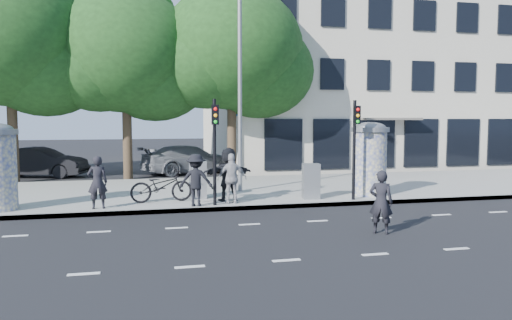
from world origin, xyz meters
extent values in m
plane|color=black|center=(0.00, 0.00, 0.00)|extent=(120.00, 120.00, 0.00)
cube|color=gray|center=(0.00, 7.50, 0.07)|extent=(40.00, 8.00, 0.15)
cube|color=slate|center=(0.00, 3.55, 0.07)|extent=(40.00, 0.10, 0.16)
cube|color=silver|center=(0.00, -2.20, 0.00)|extent=(32.00, 0.12, 0.01)
cube|color=silver|center=(0.00, 1.40, 0.00)|extent=(32.00, 0.12, 0.01)
cylinder|color=beige|center=(5.20, 4.70, 1.30)|extent=(1.20, 1.20, 2.30)
cylinder|color=slate|center=(5.20, 4.70, 2.53)|extent=(1.36, 1.36, 0.16)
ellipsoid|color=slate|center=(5.20, 4.70, 2.61)|extent=(1.10, 1.10, 0.38)
cylinder|color=black|center=(-0.60, 3.85, 1.85)|extent=(0.11, 0.11, 3.40)
cube|color=black|center=(-0.60, 3.67, 3.05)|extent=(0.22, 0.14, 0.62)
cylinder|color=black|center=(4.20, 3.85, 1.85)|extent=(0.11, 0.11, 3.40)
cube|color=black|center=(4.20, 3.67, 3.05)|extent=(0.22, 0.14, 0.62)
cylinder|color=slate|center=(0.80, 6.70, 4.15)|extent=(0.16, 0.16, 8.00)
cylinder|color=#38281C|center=(-8.50, 12.50, 2.36)|extent=(0.44, 0.44, 4.73)
ellipsoid|color=#173714|center=(-8.50, 12.50, 6.51)|extent=(7.20, 7.20, 6.12)
cylinder|color=#38281C|center=(-3.50, 12.70, 2.21)|extent=(0.44, 0.44, 4.41)
ellipsoid|color=#173714|center=(-3.50, 12.70, 6.08)|extent=(6.80, 6.80, 5.78)
cylinder|color=#38281C|center=(1.50, 12.30, 2.29)|extent=(0.44, 0.44, 4.59)
ellipsoid|color=#173714|center=(1.50, 12.30, 6.32)|extent=(7.00, 7.00, 5.95)
cube|color=beige|center=(12.00, 20.00, 6.00)|extent=(20.00, 15.00, 12.00)
cube|color=black|center=(12.00, 12.45, 1.60)|extent=(18.00, 0.10, 2.60)
cube|color=#59544C|center=(10.00, 12.10, 2.90)|extent=(3.20, 0.90, 0.12)
cube|color=#194C8C|center=(2.50, 12.45, 3.20)|extent=(1.60, 0.06, 0.30)
imported|color=black|center=(-4.22, 4.05, 0.97)|extent=(0.62, 0.43, 1.64)
imported|color=black|center=(-1.20, 3.85, 0.98)|extent=(1.18, 0.83, 1.66)
imported|color=#A2A2A5|center=(0.00, 4.05, 0.97)|extent=(0.98, 0.58, 1.65)
imported|color=black|center=(-0.03, 4.59, 1.06)|extent=(1.73, 0.75, 1.82)
imported|color=black|center=(3.04, -0.41, 0.82)|extent=(0.71, 0.65, 1.63)
imported|color=black|center=(-2.25, 4.84, 0.69)|extent=(0.95, 2.12, 1.08)
cube|color=gray|center=(-0.96, 5.39, 0.79)|extent=(0.66, 0.52, 1.28)
cube|color=gray|center=(2.84, 4.36, 0.76)|extent=(0.64, 0.50, 1.22)
imported|color=black|center=(-7.78, 14.59, 0.74)|extent=(2.69, 4.77, 1.49)
imported|color=slate|center=(-0.36, 14.57, 0.75)|extent=(3.78, 5.56, 1.50)
camera|label=1|loc=(-2.92, -11.92, 2.95)|focal=35.00mm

